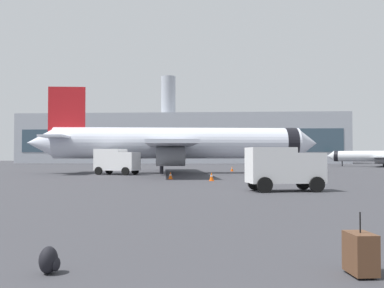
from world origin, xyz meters
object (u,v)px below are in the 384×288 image
safety_cone_near (211,177)px  safety_cone_outer (322,173)px  rolling_suitcase (360,253)px  safety_cone_mid (170,176)px  safety_cone_far (232,169)px  traveller_backpack (49,261)px  airplane_at_gate (176,143)px  cargo_van (284,167)px  service_truck (117,160)px  airplane_taxiing (378,156)px

safety_cone_near → safety_cone_outer: safety_cone_near is taller
safety_cone_outer → rolling_suitcase: size_ratio=0.60×
safety_cone_mid → safety_cone_far: safety_cone_far is taller
safety_cone_near → rolling_suitcase: size_ratio=0.67×
safety_cone_outer → traveller_backpack: bearing=-109.0°
rolling_suitcase → safety_cone_mid: bearing=102.4°
safety_cone_near → traveller_backpack: safety_cone_near is taller
safety_cone_far → safety_cone_outer: (8.98, -14.49, -0.02)m
airplane_at_gate → cargo_van: airplane_at_gate is taller
service_truck → safety_cone_far: (13.25, 12.46, -1.26)m
rolling_suitcase → traveller_backpack: size_ratio=2.29×
service_truck → safety_cone_near: (10.93, -11.75, -1.24)m
rolling_suitcase → traveller_backpack: rolling_suitcase is taller
airplane_at_gate → safety_cone_far: size_ratio=50.31×
safety_cone_far → traveller_backpack: (-4.54, -53.65, -0.12)m
cargo_van → safety_cone_far: 34.91m
airplane_at_gate → safety_cone_outer: 17.80m
safety_cone_far → service_truck: bearing=-136.8°
airplane_taxiing → safety_cone_outer: bearing=-115.5°
cargo_van → traveller_backpack: size_ratio=9.79×
cargo_van → safety_cone_outer: size_ratio=7.09×
airplane_taxiing → safety_cone_outer: 49.33m
safety_cone_mid → safety_cone_outer: (15.08, 7.02, -0.00)m
airplane_at_gate → airplane_taxiing: size_ratio=1.83×
rolling_suitcase → traveller_backpack: bearing=-177.6°
cargo_van → safety_cone_mid: (-8.30, 13.31, -1.12)m
service_truck → safety_cone_near: 16.10m
safety_cone_outer → traveller_backpack: (-13.52, -39.16, -0.09)m
cargo_van → safety_cone_mid: size_ratio=7.05×
service_truck → safety_cone_mid: (7.15, -9.05, -1.28)m
safety_cone_near → traveller_backpack: 29.52m
airplane_at_gate → cargo_van: size_ratio=7.61×
rolling_suitcase → safety_cone_outer: bearing=78.3°
traveller_backpack → service_truck: bearing=101.9°
cargo_van → safety_cone_outer: (6.78, 20.33, -1.12)m
cargo_van → safety_cone_near: bearing=113.1°
cargo_van → airplane_at_gate: bearing=108.6°
safety_cone_mid → traveller_backpack: size_ratio=1.39×
service_truck → cargo_van: service_truck is taller
airplane_at_gate → safety_cone_outer: size_ratio=53.99×
service_truck → rolling_suitcase: 43.35m
traveller_backpack → rolling_suitcase: bearing=2.4°
traveller_backpack → safety_cone_outer: bearing=71.0°
cargo_van → safety_cone_outer: 21.46m
airplane_at_gate → service_truck: 8.23m
cargo_van → safety_cone_far: (-2.20, 34.82, -1.10)m
airplane_at_gate → airplane_taxiing: airplane_at_gate is taller
safety_cone_near → service_truck: bearing=132.9°
safety_cone_near → traveller_backpack: size_ratio=1.54×
safety_cone_outer → traveller_backpack: size_ratio=1.38×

